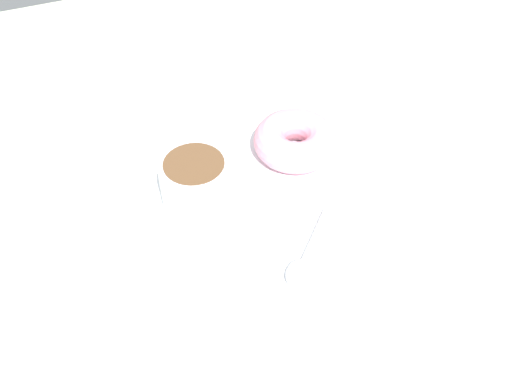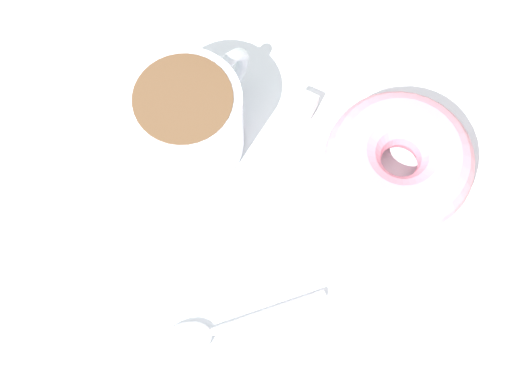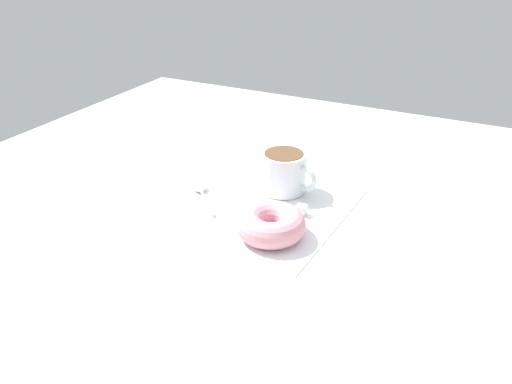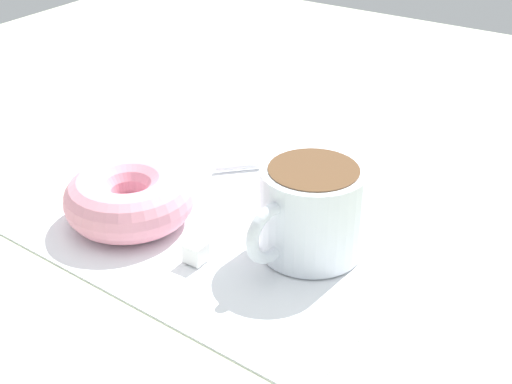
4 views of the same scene
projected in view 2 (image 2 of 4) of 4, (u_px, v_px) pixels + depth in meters
The scene contains 6 objects.
ground_plane at pixel (275, 237), 60.82cm from camera, with size 120.00×120.00×2.00cm, color beige.
napkin at pixel (256, 203), 60.51cm from camera, with size 29.10×29.10×0.30cm, color white.
coffee_cup at pixel (188, 118), 58.71cm from camera, with size 7.85×10.54×6.93cm.
donut at pixel (399, 162), 59.31cm from camera, with size 10.49×10.49×3.97cm, color pink.
spoon at pixel (206, 334), 56.65cm from camera, with size 9.27×9.30×0.90cm.
sugar_cube at pixel (305, 105), 62.24cm from camera, with size 1.50×1.50×1.50cm, color white.
Camera 2 is at (-6.93, 17.23, 57.02)cm, focal length 60.00 mm.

